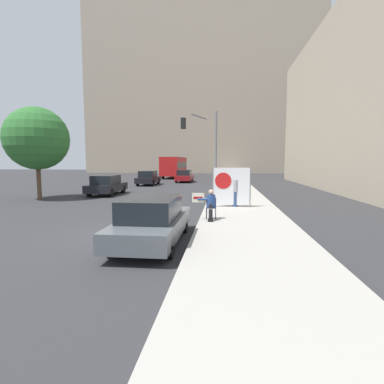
{
  "coord_description": "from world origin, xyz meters",
  "views": [
    {
      "loc": [
        3.31,
        -9.84,
        2.55
      ],
      "look_at": [
        1.79,
        4.23,
        1.1
      ],
      "focal_mm": 28.0,
      "sensor_mm": 36.0,
      "label": 1
    }
  ],
  "objects_px": {
    "jogger_on_sidewalk": "(235,191)",
    "street_tree_near_curb": "(37,139)",
    "car_on_road_midblock": "(148,178)",
    "parked_car_curbside": "(152,220)",
    "seated_protester": "(210,203)",
    "traffic_light_pole": "(204,139)",
    "car_on_road_nearest": "(107,185)",
    "protest_banner": "(231,186)",
    "car_on_road_distant": "(184,176)",
    "city_bus_on_road": "(174,166)"
  },
  "relations": [
    {
      "from": "car_on_road_distant",
      "to": "traffic_light_pole",
      "type": "bearing_deg",
      "value": -76.79
    },
    {
      "from": "protest_banner",
      "to": "car_on_road_nearest",
      "type": "distance_m",
      "value": 11.28
    },
    {
      "from": "jogger_on_sidewalk",
      "to": "street_tree_near_curb",
      "type": "relative_size",
      "value": 0.26
    },
    {
      "from": "jogger_on_sidewalk",
      "to": "street_tree_near_curb",
      "type": "height_order",
      "value": "street_tree_near_curb"
    },
    {
      "from": "car_on_road_nearest",
      "to": "car_on_road_midblock",
      "type": "distance_m",
      "value": 9.66
    },
    {
      "from": "city_bus_on_road",
      "to": "street_tree_near_curb",
      "type": "height_order",
      "value": "street_tree_near_curb"
    },
    {
      "from": "parked_car_curbside",
      "to": "car_on_road_midblock",
      "type": "distance_m",
      "value": 23.45
    },
    {
      "from": "parked_car_curbside",
      "to": "city_bus_on_road",
      "type": "xyz_separation_m",
      "value": [
        -5.65,
        37.75,
        1.12
      ]
    },
    {
      "from": "jogger_on_sidewalk",
      "to": "car_on_road_nearest",
      "type": "xyz_separation_m",
      "value": [
        -9.55,
        6.24,
        -0.25
      ]
    },
    {
      "from": "traffic_light_pole",
      "to": "car_on_road_midblock",
      "type": "bearing_deg",
      "value": 125.71
    },
    {
      "from": "seated_protester",
      "to": "car_on_road_distant",
      "type": "xyz_separation_m",
      "value": [
        -4.35,
        24.58,
        -0.1
      ]
    },
    {
      "from": "jogger_on_sidewalk",
      "to": "traffic_light_pole",
      "type": "distance_m",
      "value": 7.66
    },
    {
      "from": "protest_banner",
      "to": "car_on_road_nearest",
      "type": "xyz_separation_m",
      "value": [
        -9.32,
        6.34,
        -0.51
      ]
    },
    {
      "from": "seated_protester",
      "to": "traffic_light_pole",
      "type": "distance_m",
      "value": 10.88
    },
    {
      "from": "jogger_on_sidewalk",
      "to": "street_tree_near_curb",
      "type": "bearing_deg",
      "value": -15.24
    },
    {
      "from": "protest_banner",
      "to": "city_bus_on_road",
      "type": "height_order",
      "value": "city_bus_on_road"
    },
    {
      "from": "car_on_road_nearest",
      "to": "car_on_road_midblock",
      "type": "bearing_deg",
      "value": 85.4
    },
    {
      "from": "traffic_light_pole",
      "to": "street_tree_near_curb",
      "type": "xyz_separation_m",
      "value": [
        -10.89,
        -3.49,
        -0.12
      ]
    },
    {
      "from": "seated_protester",
      "to": "parked_car_curbside",
      "type": "bearing_deg",
      "value": -97.56
    },
    {
      "from": "protest_banner",
      "to": "city_bus_on_road",
      "type": "distance_m",
      "value": 32.12
    },
    {
      "from": "jogger_on_sidewalk",
      "to": "city_bus_on_road",
      "type": "bearing_deg",
      "value": -76.42
    },
    {
      "from": "jogger_on_sidewalk",
      "to": "car_on_road_distant",
      "type": "bearing_deg",
      "value": -76.99
    },
    {
      "from": "car_on_road_midblock",
      "to": "jogger_on_sidewalk",
      "type": "bearing_deg",
      "value": -61.08
    },
    {
      "from": "car_on_road_nearest",
      "to": "car_on_road_distant",
      "type": "distance_m",
      "value": 15.23
    },
    {
      "from": "seated_protester",
      "to": "traffic_light_pole",
      "type": "xyz_separation_m",
      "value": [
        -1.0,
        10.31,
        3.34
      ]
    },
    {
      "from": "car_on_road_midblock",
      "to": "street_tree_near_curb",
      "type": "bearing_deg",
      "value": -108.47
    },
    {
      "from": "city_bus_on_road",
      "to": "traffic_light_pole",
      "type": "bearing_deg",
      "value": -75.44
    },
    {
      "from": "seated_protester",
      "to": "car_on_road_midblock",
      "type": "xyz_separation_m",
      "value": [
        -7.64,
        19.54,
        -0.09
      ]
    },
    {
      "from": "traffic_light_pole",
      "to": "parked_car_curbside",
      "type": "bearing_deg",
      "value": -92.81
    },
    {
      "from": "protest_banner",
      "to": "jogger_on_sidewalk",
      "type": "bearing_deg",
      "value": 24.59
    },
    {
      "from": "protest_banner",
      "to": "traffic_light_pole",
      "type": "bearing_deg",
      "value": 105.77
    },
    {
      "from": "parked_car_curbside",
      "to": "car_on_road_nearest",
      "type": "distance_m",
      "value": 14.69
    },
    {
      "from": "parked_car_curbside",
      "to": "seated_protester",
      "type": "bearing_deg",
      "value": 62.1
    },
    {
      "from": "parked_car_curbside",
      "to": "jogger_on_sidewalk",
      "type": "bearing_deg",
      "value": 67.7
    },
    {
      "from": "protest_banner",
      "to": "car_on_road_midblock",
      "type": "height_order",
      "value": "protest_banner"
    },
    {
      "from": "seated_protester",
      "to": "street_tree_near_curb",
      "type": "height_order",
      "value": "street_tree_near_curb"
    },
    {
      "from": "traffic_light_pole",
      "to": "parked_car_curbside",
      "type": "xyz_separation_m",
      "value": [
        -0.66,
        -13.44,
        -3.46
      ]
    },
    {
      "from": "seated_protester",
      "to": "jogger_on_sidewalk",
      "type": "distance_m",
      "value": 3.84
    },
    {
      "from": "car_on_road_nearest",
      "to": "city_bus_on_road",
      "type": "bearing_deg",
      "value": 87.45
    },
    {
      "from": "traffic_light_pole",
      "to": "city_bus_on_road",
      "type": "xyz_separation_m",
      "value": [
        -6.31,
        24.31,
        -2.34
      ]
    },
    {
      "from": "car_on_road_midblock",
      "to": "city_bus_on_road",
      "type": "bearing_deg",
      "value": 88.76
    },
    {
      "from": "seated_protester",
      "to": "car_on_road_midblock",
      "type": "bearing_deg",
      "value": 131.68
    },
    {
      "from": "car_on_road_distant",
      "to": "seated_protester",
      "type": "bearing_deg",
      "value": -79.97
    },
    {
      "from": "traffic_light_pole",
      "to": "parked_car_curbside",
      "type": "height_order",
      "value": "traffic_light_pole"
    },
    {
      "from": "protest_banner",
      "to": "street_tree_near_curb",
      "type": "relative_size",
      "value": 0.33
    },
    {
      "from": "traffic_light_pole",
      "to": "car_on_road_nearest",
      "type": "distance_m",
      "value": 8.18
    },
    {
      "from": "jogger_on_sidewalk",
      "to": "street_tree_near_curb",
      "type": "distance_m",
      "value": 13.74
    },
    {
      "from": "street_tree_near_curb",
      "to": "parked_car_curbside",
      "type": "bearing_deg",
      "value": -44.17
    },
    {
      "from": "seated_protester",
      "to": "car_on_road_distant",
      "type": "bearing_deg",
      "value": 120.37
    },
    {
      "from": "seated_protester",
      "to": "street_tree_near_curb",
      "type": "distance_m",
      "value": 14.08
    }
  ]
}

